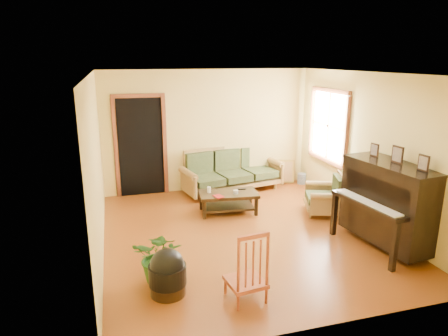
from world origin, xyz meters
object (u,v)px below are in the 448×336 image
object	(u,v)px
footstool	(168,278)
red_chair	(246,264)
sofa	(233,170)
coffee_table	(228,202)
piano	(389,205)
armchair	(323,194)
ceramic_crock	(302,179)
potted_plant	(160,256)

from	to	relation	value
footstool	red_chair	xyz separation A→B (m)	(0.89, -0.36, 0.24)
sofa	red_chair	bearing A→B (deg)	-116.48
coffee_table	footstool	bearing A→B (deg)	-121.68
piano	footstool	distance (m)	3.49
sofa	armchair	size ratio (longest dim) A/B	2.83
coffee_table	piano	bearing A→B (deg)	-45.35
piano	ceramic_crock	size ratio (longest dim) A/B	6.12
armchair	piano	world-z (taller)	piano
sofa	piano	xyz separation A→B (m)	(1.51, -3.16, 0.19)
footstool	potted_plant	world-z (taller)	potted_plant
footstool	piano	bearing A→B (deg)	6.71
armchair	footstool	distance (m)	3.69
coffee_table	armchair	world-z (taller)	armchair
piano	footstool	bearing A→B (deg)	179.52
ceramic_crock	red_chair	bearing A→B (deg)	-124.34
footstool	armchair	bearing A→B (deg)	30.55
footstool	potted_plant	distance (m)	0.35
coffee_table	ceramic_crock	bearing A→B (deg)	30.10
sofa	armchair	world-z (taller)	sofa
red_chair	ceramic_crock	world-z (taller)	red_chair
coffee_table	ceramic_crock	world-z (taller)	coffee_table
ceramic_crock	piano	bearing A→B (deg)	-93.10
piano	potted_plant	distance (m)	3.50
sofa	coffee_table	xyz separation A→B (m)	(-0.45, -1.17, -0.27)
piano	coffee_table	bearing A→B (deg)	127.46
piano	footstool	size ratio (longest dim) A/B	3.22
potted_plant	piano	bearing A→B (deg)	1.35
sofa	potted_plant	xyz separation A→B (m)	(-1.98, -3.24, -0.11)
sofa	piano	world-z (taller)	piano
sofa	red_chair	xyz separation A→B (m)	(-1.04, -3.92, -0.00)
footstool	ceramic_crock	bearing A→B (deg)	45.13
ceramic_crock	potted_plant	world-z (taller)	potted_plant
coffee_table	sofa	bearing A→B (deg)	68.94
sofa	piano	distance (m)	3.51
armchair	footstool	bearing A→B (deg)	-129.93
footstool	ceramic_crock	distance (m)	5.12
coffee_table	armchair	size ratio (longest dim) A/B	1.41
potted_plant	red_chair	bearing A→B (deg)	-35.96
piano	red_chair	bearing A→B (deg)	-170.53
coffee_table	potted_plant	world-z (taller)	potted_plant
red_chair	ceramic_crock	bearing A→B (deg)	48.39
footstool	ceramic_crock	xyz separation A→B (m)	(3.61, 3.63, -0.10)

